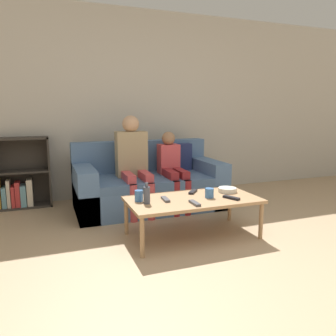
# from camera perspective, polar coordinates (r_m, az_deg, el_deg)

# --- Properties ---
(ground_plane) EXTENTS (22.00, 22.00, 0.00)m
(ground_plane) POSITION_cam_1_polar(r_m,az_deg,el_deg) (2.42, 15.72, -20.82)
(ground_plane) COLOR tan
(wall_back) EXTENTS (12.00, 0.06, 2.60)m
(wall_back) POSITION_cam_1_polar(r_m,az_deg,el_deg) (4.79, -5.23, 10.90)
(wall_back) COLOR #B7B2A8
(wall_back) RESTS_ON ground_plane
(couch) EXTENTS (1.82, 0.93, 0.82)m
(couch) POSITION_cam_1_polar(r_m,az_deg,el_deg) (4.19, -3.38, -3.08)
(couch) COLOR #4C6B93
(couch) RESTS_ON ground_plane
(bookshelf) EXTENTS (0.68, 0.28, 0.89)m
(bookshelf) POSITION_cam_1_polar(r_m,az_deg,el_deg) (4.56, -24.41, -1.90)
(bookshelf) COLOR #332D28
(bookshelf) RESTS_ON ground_plane
(coffee_table) EXTENTS (1.26, 0.65, 0.39)m
(coffee_table) POSITION_cam_1_polar(r_m,az_deg,el_deg) (3.19, 4.31, -5.81)
(coffee_table) COLOR #A87F56
(coffee_table) RESTS_ON ground_plane
(person_adult) EXTENTS (0.37, 0.64, 1.16)m
(person_adult) POSITION_cam_1_polar(r_m,az_deg,el_deg) (3.98, -6.14, 1.88)
(person_adult) COLOR #C6474C
(person_adult) RESTS_ON ground_plane
(person_child) EXTENTS (0.27, 0.65, 0.96)m
(person_child) POSITION_cam_1_polar(r_m,az_deg,el_deg) (4.10, 0.68, 0.46)
(person_child) COLOR maroon
(person_child) RESTS_ON ground_plane
(cup_near) EXTENTS (0.08, 0.08, 0.10)m
(cup_near) POSITION_cam_1_polar(r_m,az_deg,el_deg) (3.07, -5.10, -4.84)
(cup_near) COLOR #3D70B2
(cup_near) RESTS_ON coffee_table
(cup_far) EXTENTS (0.09, 0.09, 0.09)m
(cup_far) POSITION_cam_1_polar(r_m,az_deg,el_deg) (3.21, 7.21, -4.33)
(cup_far) COLOR #3D70B2
(cup_far) RESTS_ON coffee_table
(tv_remote_0) EXTENTS (0.05, 0.17, 0.02)m
(tv_remote_0) POSITION_cam_1_polar(r_m,az_deg,el_deg) (2.98, 4.67, -6.10)
(tv_remote_0) COLOR #47474C
(tv_remote_0) RESTS_ON coffee_table
(tv_remote_1) EXTENTS (0.11, 0.17, 0.02)m
(tv_remote_1) POSITION_cam_1_polar(r_m,az_deg,el_deg) (3.21, 10.97, -5.10)
(tv_remote_1) COLOR black
(tv_remote_1) RESTS_ON coffee_table
(tv_remote_2) EXTENTS (0.15, 0.16, 0.02)m
(tv_remote_2) POSITION_cam_1_polar(r_m,az_deg,el_deg) (3.39, 4.37, -4.12)
(tv_remote_2) COLOR black
(tv_remote_2) RESTS_ON coffee_table
(tv_remote_3) EXTENTS (0.06, 0.17, 0.02)m
(tv_remote_3) POSITION_cam_1_polar(r_m,az_deg,el_deg) (3.10, -0.45, -5.46)
(tv_remote_3) COLOR #47474C
(tv_remote_3) RESTS_ON coffee_table
(snack_bowl) EXTENTS (0.19, 0.19, 0.05)m
(snack_bowl) POSITION_cam_1_polar(r_m,az_deg,el_deg) (3.46, 10.29, -3.75)
(snack_bowl) COLOR beige
(snack_bowl) RESTS_ON coffee_table
(bottle) EXTENTS (0.06, 0.06, 0.19)m
(bottle) POSITION_cam_1_polar(r_m,az_deg,el_deg) (2.98, -3.72, -4.68)
(bottle) COLOR #424756
(bottle) RESTS_ON coffee_table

